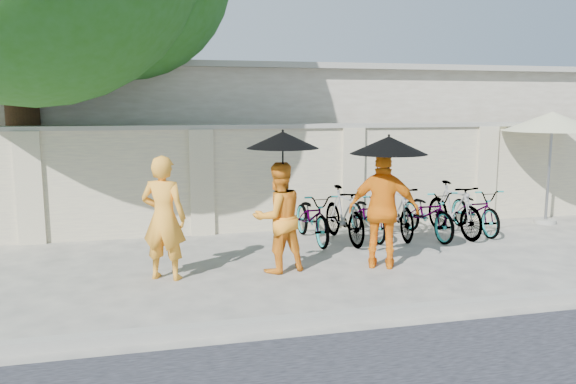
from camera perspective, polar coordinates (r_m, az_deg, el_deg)
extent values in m
plane|color=#B2AC9B|center=(8.09, 0.49, -8.79)|extent=(80.00, 80.00, 0.00)
cube|color=gray|center=(6.52, 4.22, -12.67)|extent=(40.00, 0.16, 0.12)
cube|color=beige|center=(11.15, 1.47, 1.37)|extent=(20.00, 0.30, 2.00)
cube|color=beige|center=(15.01, 1.39, 5.60)|extent=(14.00, 6.00, 3.20)
cylinder|color=#462916|center=(11.61, -25.33, 6.77)|extent=(0.60, 0.60, 4.40)
imported|color=#FFA22B|center=(8.06, -12.51, -2.59)|extent=(0.76, 0.65, 1.76)
imported|color=orange|center=(8.24, -0.99, -2.60)|extent=(0.92, 0.80, 1.63)
cylinder|color=black|center=(8.07, -0.53, 1.66)|extent=(0.02, 0.02, 1.03)
cone|color=black|center=(8.03, -0.53, 5.32)|extent=(1.04, 1.04, 0.24)
imported|color=orange|center=(8.54, 9.68, -1.81)|extent=(1.13, 0.83, 1.78)
cylinder|color=black|center=(8.39, 10.11, 1.78)|extent=(0.02, 0.02, 0.86)
cone|color=black|center=(8.35, 10.19, 4.71)|extent=(1.14, 1.14, 0.26)
cylinder|color=gray|center=(12.92, 24.66, -2.71)|extent=(0.44, 0.44, 0.09)
cylinder|color=gray|center=(12.77, 24.95, 1.68)|extent=(0.06, 0.06, 2.08)
cone|color=#BEBE92|center=(12.69, 25.27, 6.51)|extent=(2.43, 2.43, 0.40)
imported|color=gray|center=(10.13, 2.49, -2.52)|extent=(0.69, 1.76, 0.91)
imported|color=gray|center=(10.13, 5.72, -2.29)|extent=(0.61, 1.70, 1.00)
imported|color=gray|center=(10.53, 8.13, -2.29)|extent=(0.60, 1.66, 0.86)
imported|color=gray|center=(10.65, 11.04, -1.82)|extent=(0.63, 1.73, 1.02)
imported|color=gray|center=(10.77, 14.00, -2.08)|extent=(0.73, 1.79, 0.92)
imported|color=gray|center=(11.03, 16.51, -1.67)|extent=(0.63, 1.73, 1.02)
imported|color=gray|center=(11.44, 18.48, -1.73)|extent=(0.60, 1.68, 0.88)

